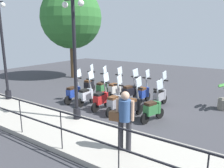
# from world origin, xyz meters

# --- Properties ---
(ground_plane) EXTENTS (28.00, 28.00, 0.00)m
(ground_plane) POSITION_xyz_m (0.00, 0.00, 0.00)
(ground_plane) COLOR #38383D
(promenade_walkway) EXTENTS (2.20, 20.00, 0.15)m
(promenade_walkway) POSITION_xyz_m (-3.15, 0.00, 0.07)
(promenade_walkway) COLOR #A39E93
(promenade_walkway) RESTS_ON ground_plane
(fence_railing) EXTENTS (0.04, 16.03, 1.07)m
(fence_railing) POSITION_xyz_m (-4.20, -0.00, 0.91)
(fence_railing) COLOR black
(fence_railing) RESTS_ON promenade_walkway
(lamp_post_near) EXTENTS (0.26, 0.90, 4.43)m
(lamp_post_near) POSITION_xyz_m (-2.40, 0.26, 2.12)
(lamp_post_near) COLOR black
(lamp_post_near) RESTS_ON promenade_walkway
(lamp_post_far) EXTENTS (0.26, 0.90, 4.68)m
(lamp_post_far) POSITION_xyz_m (-2.40, 4.62, 2.24)
(lamp_post_far) COLOR black
(lamp_post_far) RESTS_ON promenade_walkway
(pedestrian_with_bag) EXTENTS (0.37, 0.64, 1.59)m
(pedestrian_with_bag) POSITION_xyz_m (-3.32, -2.26, 1.08)
(pedestrian_with_bag) COLOR #28282D
(pedestrian_with_bag) RESTS_ON promenade_walkway
(tree_large) EXTENTS (4.24, 4.24, 6.33)m
(tree_large) POSITION_xyz_m (3.63, 6.25, 4.20)
(tree_large) COLOR brown
(tree_large) RESTS_ON ground_plane
(scooter_near_0) EXTENTS (1.20, 0.54, 1.54)m
(scooter_near_0) POSITION_xyz_m (-0.77, -1.95, 0.48)
(scooter_near_0) COLOR black
(scooter_near_0) RESTS_ON ground_plane
(scooter_near_1) EXTENTS (1.23, 0.44, 1.54)m
(scooter_near_1) POSITION_xyz_m (-0.86, -1.19, 0.48)
(scooter_near_1) COLOR black
(scooter_near_1) RESTS_ON ground_plane
(scooter_near_2) EXTENTS (1.23, 0.44, 1.54)m
(scooter_near_2) POSITION_xyz_m (-0.92, -0.40, 0.48)
(scooter_near_2) COLOR black
(scooter_near_2) RESTS_ON ground_plane
(scooter_near_3) EXTENTS (1.23, 0.44, 1.54)m
(scooter_near_3) POSITION_xyz_m (-0.81, 0.36, 0.48)
(scooter_near_3) COLOR black
(scooter_near_3) RESTS_ON ground_plane
(scooter_near_4) EXTENTS (1.23, 0.44, 1.54)m
(scooter_near_4) POSITION_xyz_m (-0.73, 1.25, 0.48)
(scooter_near_4) COLOR black
(scooter_near_4) RESTS_ON ground_plane
(scooter_near_5) EXTENTS (1.23, 0.44, 1.54)m
(scooter_near_5) POSITION_xyz_m (-0.72, 2.01, 0.48)
(scooter_near_5) COLOR black
(scooter_near_5) RESTS_ON ground_plane
(scooter_far_0) EXTENTS (1.23, 0.44, 1.54)m
(scooter_far_0) POSITION_xyz_m (1.01, -1.50, 0.48)
(scooter_far_0) COLOR black
(scooter_far_0) RESTS_ON ground_plane
(scooter_far_1) EXTENTS (1.23, 0.44, 1.54)m
(scooter_far_1) POSITION_xyz_m (1.00, -0.70, 0.48)
(scooter_far_1) COLOR black
(scooter_far_1) RESTS_ON ground_plane
(scooter_far_2) EXTENTS (1.20, 0.54, 1.54)m
(scooter_far_2) POSITION_xyz_m (0.93, -0.04, 0.48)
(scooter_far_2) COLOR black
(scooter_far_2) RESTS_ON ground_plane
(scooter_far_3) EXTENTS (1.23, 0.45, 1.54)m
(scooter_far_3) POSITION_xyz_m (0.96, 0.82, 0.48)
(scooter_far_3) COLOR black
(scooter_far_3) RESTS_ON ground_plane
(scooter_far_4) EXTENTS (1.23, 0.46, 1.54)m
(scooter_far_4) POSITION_xyz_m (0.78, 1.51, 0.48)
(scooter_far_4) COLOR black
(scooter_far_4) RESTS_ON ground_plane
(scooter_far_5) EXTENTS (1.21, 0.51, 1.54)m
(scooter_far_5) POSITION_xyz_m (0.92, 2.47, 0.48)
(scooter_far_5) COLOR black
(scooter_far_5) RESTS_ON ground_plane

